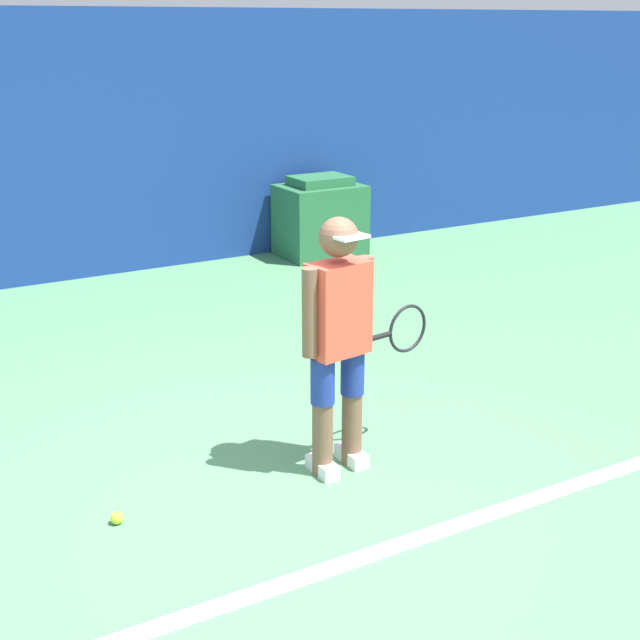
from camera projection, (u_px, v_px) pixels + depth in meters
ground_plane at (284, 509)px, 4.78m from camera, size 24.00×24.00×0.00m
back_wall at (33, 151)px, 8.54m from camera, size 24.00×0.10×2.63m
court_baseline at (342, 564)px, 4.28m from camera, size 21.60×0.10×0.01m
tennis_player at (340, 335)px, 4.98m from camera, size 0.92×0.31×1.50m
tennis_ball at (117, 518)px, 4.63m from camera, size 0.07×0.07×0.07m
covered_chair at (320, 218)px, 9.88m from camera, size 0.89×0.67×0.88m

